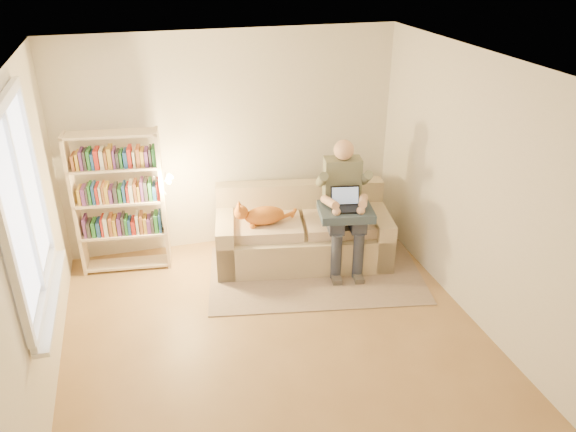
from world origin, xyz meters
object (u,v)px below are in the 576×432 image
object	(u,v)px
person	(344,199)
laptop	(347,203)
bookshelf	(119,196)
sofa	(302,234)
cat	(261,215)

from	to	relation	value
person	laptop	bearing A→B (deg)	-82.98
bookshelf	sofa	bearing A→B (deg)	-2.81
laptop	bookshelf	world-z (taller)	bookshelf
person	laptop	world-z (taller)	person
sofa	cat	world-z (taller)	sofa
person	cat	distance (m)	0.96
sofa	cat	size ratio (longest dim) A/B	3.00
person	bookshelf	bearing A→B (deg)	177.24
laptop	bookshelf	distance (m)	2.53
laptop	person	bearing A→B (deg)	97.02
cat	laptop	world-z (taller)	laptop
cat	bookshelf	world-z (taller)	bookshelf
laptop	bookshelf	size ratio (longest dim) A/B	0.22
cat	bookshelf	distance (m)	1.59
sofa	bookshelf	bearing A→B (deg)	-179.08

